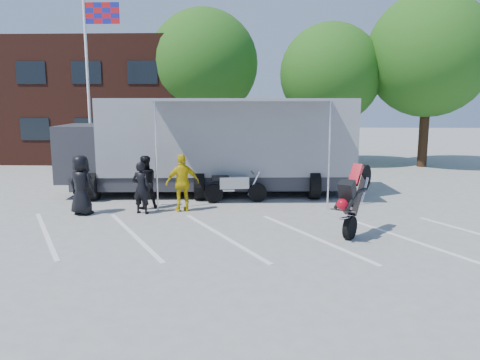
# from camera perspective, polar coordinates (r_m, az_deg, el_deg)

# --- Properties ---
(ground) EXTENTS (100.00, 100.00, 0.00)m
(ground) POSITION_cam_1_polar(r_m,az_deg,el_deg) (11.64, -3.52, -8.22)
(ground) COLOR #9C9C97
(ground) RESTS_ON ground
(parking_bay_lines) EXTENTS (18.09, 13.33, 0.01)m
(parking_bay_lines) POSITION_cam_1_polar(r_m,az_deg,el_deg) (12.59, -3.06, -6.79)
(parking_bay_lines) COLOR white
(parking_bay_lines) RESTS_ON ground
(office_building) EXTENTS (18.00, 8.00, 7.00)m
(office_building) POSITION_cam_1_polar(r_m,az_deg,el_deg) (31.08, -18.97, 9.10)
(office_building) COLOR #482017
(office_building) RESTS_ON ground
(flagpole) EXTENTS (1.61, 0.12, 8.00)m
(flagpole) POSITION_cam_1_polar(r_m,az_deg,el_deg) (22.32, -17.52, 13.10)
(flagpole) COLOR white
(flagpole) RESTS_ON ground
(tree_left) EXTENTS (6.12, 6.12, 8.64)m
(tree_left) POSITION_cam_1_polar(r_m,az_deg,el_deg) (27.27, -4.47, 13.92)
(tree_left) COLOR #382314
(tree_left) RESTS_ON ground
(tree_mid) EXTENTS (5.44, 5.44, 7.68)m
(tree_mid) POSITION_cam_1_polar(r_m,az_deg,el_deg) (26.33, 10.97, 12.57)
(tree_mid) COLOR #382314
(tree_mid) RESTS_ON ground
(tree_right) EXTENTS (6.46, 6.46, 9.12)m
(tree_right) POSITION_cam_1_polar(r_m,az_deg,el_deg) (27.10, 22.03, 13.94)
(tree_right) COLOR #382314
(tree_right) RESTS_ON ground
(transporter_truck) EXTENTS (11.75, 6.21, 3.64)m
(transporter_truck) POSITION_cam_1_polar(r_m,az_deg,el_deg) (18.16, -3.04, -1.64)
(transporter_truck) COLOR gray
(transporter_truck) RESTS_ON ground
(parked_motorcycle) EXTENTS (2.36, 1.11, 1.19)m
(parked_motorcycle) POSITION_cam_1_polar(r_m,az_deg,el_deg) (16.57, -0.53, -2.74)
(parked_motorcycle) COLOR #B1B1B5
(parked_motorcycle) RESTS_ON ground
(stunt_bike_rider) EXTENTS (1.68, 1.95, 2.10)m
(stunt_bike_rider) POSITION_cam_1_polar(r_m,az_deg,el_deg) (13.24, 14.31, -6.27)
(stunt_bike_rider) COLOR black
(stunt_bike_rider) RESTS_ON ground
(spectator_leather_a) EXTENTS (1.08, 0.91, 1.89)m
(spectator_leather_a) POSITION_cam_1_polar(r_m,az_deg,el_deg) (15.49, -18.77, -0.59)
(spectator_leather_a) COLOR black
(spectator_leather_a) RESTS_ON ground
(spectator_leather_b) EXTENTS (0.69, 0.54, 1.67)m
(spectator_leather_b) POSITION_cam_1_polar(r_m,az_deg,el_deg) (15.13, -11.93, -0.94)
(spectator_leather_b) COLOR black
(spectator_leather_b) RESTS_ON ground
(spectator_leather_c) EXTENTS (1.05, 0.95, 1.78)m
(spectator_leather_c) POSITION_cam_1_polar(r_m,az_deg,el_deg) (15.82, -11.55, -0.26)
(spectator_leather_c) COLOR black
(spectator_leather_c) RESTS_ON ground
(spectator_hivis) EXTENTS (1.19, 0.84, 1.87)m
(spectator_hivis) POSITION_cam_1_polar(r_m,az_deg,el_deg) (15.21, -7.01, -0.35)
(spectator_hivis) COLOR #DABB0B
(spectator_hivis) RESTS_ON ground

